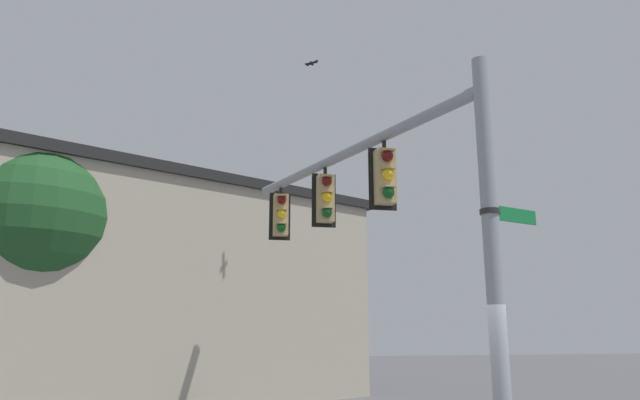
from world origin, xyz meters
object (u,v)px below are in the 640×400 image
street_name_sign (502,214)px  bird_flying (312,63)px  traffic_light_mid_outer (281,215)px  traffic_light_mid_inner (325,198)px  traffic_light_nearest_pole (385,176)px

street_name_sign → bird_flying: 9.29m
street_name_sign → bird_flying: (1.60, -7.13, 5.73)m
street_name_sign → traffic_light_mid_outer: bearing=-68.2°
street_name_sign → traffic_light_mid_inner: bearing=-67.2°
traffic_light_nearest_pole → bird_flying: (0.52, -4.88, 4.60)m
street_name_sign → bird_flying: bird_flying is taller
traffic_light_mid_inner → bird_flying: size_ratio=3.45×
traffic_light_nearest_pole → traffic_light_mid_outer: same height
traffic_light_nearest_pole → traffic_light_mid_inner: same height
traffic_light_mid_outer → bird_flying: 4.76m
traffic_light_mid_outer → traffic_light_mid_inner: bearing=109.5°
traffic_light_nearest_pole → street_name_sign: bearing=115.6°
traffic_light_mid_inner → bird_flying: 5.41m
traffic_light_mid_outer → street_name_sign: bearing=111.8°
traffic_light_mid_inner → traffic_light_mid_outer: size_ratio=1.00×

